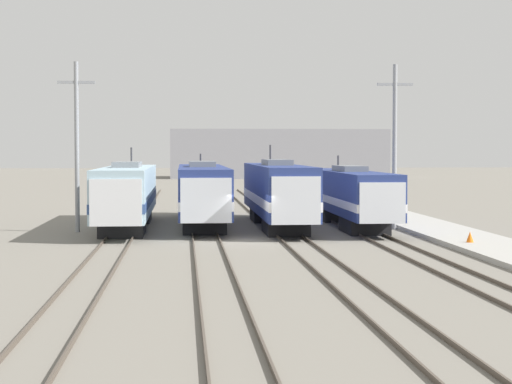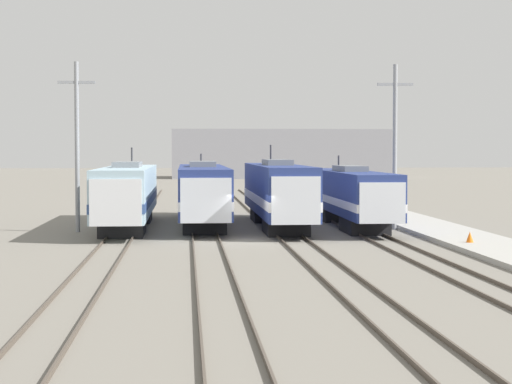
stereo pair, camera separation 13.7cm
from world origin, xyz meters
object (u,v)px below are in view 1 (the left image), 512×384
locomotive_center_left (202,192)px  locomotive_far_right (351,195)px  traffic_cone (470,237)px  locomotive_far_left (127,194)px  locomotive_center_right (278,193)px  catenary_tower_right (395,143)px  catenary_tower_left (77,143)px

locomotive_center_left → locomotive_far_right: 9.67m
locomotive_center_left → traffic_cone: bearing=-46.6°
locomotive_far_left → locomotive_center_right: size_ratio=1.02×
catenary_tower_right → traffic_cone: size_ratio=18.75×
locomotive_far_left → catenary_tower_right: bearing=-7.1°
locomotive_center_right → locomotive_center_left: bearing=156.3°
traffic_cone → locomotive_center_left: bearing=133.4°
locomotive_center_right → locomotive_far_left: bearing=179.4°
locomotive_far_left → locomotive_far_right: (14.23, 0.11, -0.13)m
locomotive_far_left → locomotive_far_right: bearing=0.4°
locomotive_far_right → catenary_tower_right: bearing=-43.1°
catenary_tower_left → traffic_cone: bearing=-25.6°
locomotive_center_left → catenary_tower_left: catenary_tower_left is taller
catenary_tower_left → catenary_tower_right: 19.36m
catenary_tower_left → catenary_tower_right: (19.36, 0.00, 0.00)m
locomotive_far_left → traffic_cone: locomotive_far_left is taller
locomotive_far_left → catenary_tower_left: (-2.83, -2.05, 3.21)m
locomotive_far_left → catenary_tower_left: 4.74m
locomotive_far_left → locomotive_center_left: 5.14m
locomotive_far_right → traffic_cone: 12.75m
locomotive_far_right → catenary_tower_right: 4.60m
locomotive_center_right → catenary_tower_right: catenary_tower_right is taller
traffic_cone → catenary_tower_right: bearing=98.1°
locomotive_far_right → catenary_tower_left: catenary_tower_left is taller
catenary_tower_left → traffic_cone: (20.78, -9.94, -4.84)m
locomotive_center_left → catenary_tower_left: size_ratio=1.97×
locomotive_far_left → catenary_tower_right: catenary_tower_right is taller
locomotive_far_right → traffic_cone: size_ratio=34.07×
locomotive_far_left → catenary_tower_left: bearing=-144.1°
locomotive_far_right → catenary_tower_right: size_ratio=1.82×
locomotive_center_right → locomotive_far_right: size_ratio=1.02×
locomotive_far_right → catenary_tower_left: bearing=-172.8°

